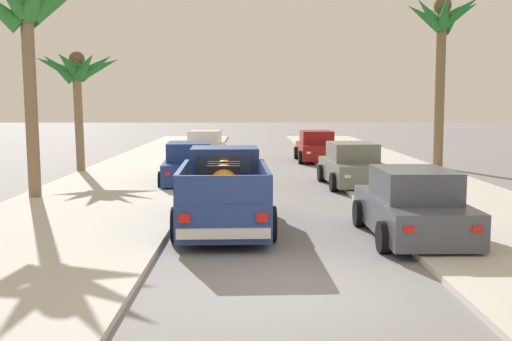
# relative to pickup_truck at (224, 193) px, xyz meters

# --- Properties ---
(ground_plane) EXTENTS (160.00, 160.00, 0.00)m
(ground_plane) POSITION_rel_pickup_truck_xyz_m (1.27, -4.99, -0.81)
(ground_plane) COLOR slate
(sidewalk_left) EXTENTS (5.30, 60.00, 0.12)m
(sidewalk_left) POSITION_rel_pickup_truck_xyz_m (-3.85, 7.01, -0.75)
(sidewalk_left) COLOR beige
(sidewalk_left) RESTS_ON ground
(sidewalk_right) EXTENTS (5.30, 60.00, 0.12)m
(sidewalk_right) POSITION_rel_pickup_truck_xyz_m (6.40, 7.01, -0.75)
(sidewalk_right) COLOR beige
(sidewalk_right) RESTS_ON ground
(curb_left) EXTENTS (0.16, 60.00, 0.10)m
(curb_left) POSITION_rel_pickup_truck_xyz_m (-2.61, 7.01, -0.76)
(curb_left) COLOR silver
(curb_left) RESTS_ON ground
(curb_right) EXTENTS (0.16, 60.00, 0.10)m
(curb_right) POSITION_rel_pickup_truck_xyz_m (5.15, 7.01, -0.76)
(curb_right) COLOR silver
(curb_right) RESTS_ON ground
(pickup_truck) EXTENTS (2.34, 5.27, 1.80)m
(pickup_truck) POSITION_rel_pickup_truck_xyz_m (0.00, 0.00, 0.00)
(pickup_truck) COLOR navy
(pickup_truck) RESTS_ON ground
(car_left_near) EXTENTS (2.05, 4.27, 1.54)m
(car_left_near) POSITION_rel_pickup_truck_xyz_m (4.13, -1.31, -0.10)
(car_left_near) COLOR #474C56
(car_left_near) RESTS_ON ground
(car_right_near) EXTENTS (2.05, 4.27, 1.54)m
(car_right_near) POSITION_rel_pickup_truck_xyz_m (3.98, 16.20, -0.10)
(car_right_near) COLOR maroon
(car_right_near) RESTS_ON ground
(car_left_mid) EXTENTS (2.21, 4.34, 1.54)m
(car_left_mid) POSITION_rel_pickup_truck_xyz_m (-1.55, 7.47, -0.10)
(car_left_mid) COLOR navy
(car_left_mid) RESTS_ON ground
(car_right_mid) EXTENTS (2.17, 4.32, 1.54)m
(car_right_mid) POSITION_rel_pickup_truck_xyz_m (4.25, 7.08, -0.10)
(car_right_mid) COLOR slate
(car_right_mid) RESTS_ON ground
(car_left_far) EXTENTS (2.14, 4.31, 1.54)m
(car_left_far) POSITION_rel_pickup_truck_xyz_m (-1.65, 16.56, -0.10)
(car_left_far) COLOR silver
(car_left_far) RESTS_ON ground
(palm_tree_left_fore) EXTENTS (3.76, 3.49, 5.09)m
(palm_tree_left_fore) POSITION_rel_pickup_truck_xyz_m (-6.46, 11.08, 3.39)
(palm_tree_left_fore) COLOR #846B4C
(palm_tree_left_fore) RESTS_ON ground
(palm_tree_right_fore) EXTENTS (3.36, 3.69, 7.60)m
(palm_tree_right_fore) POSITION_rel_pickup_truck_xyz_m (9.15, 12.96, 5.30)
(palm_tree_right_fore) COLOR brown
(palm_tree_right_fore) RESTS_ON ground
(palm_tree_left_mid) EXTENTS (3.43, 3.59, 6.69)m
(palm_tree_left_mid) POSITION_rel_pickup_truck_xyz_m (-5.90, 3.93, 4.67)
(palm_tree_left_mid) COLOR #846B4C
(palm_tree_left_mid) RESTS_ON ground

